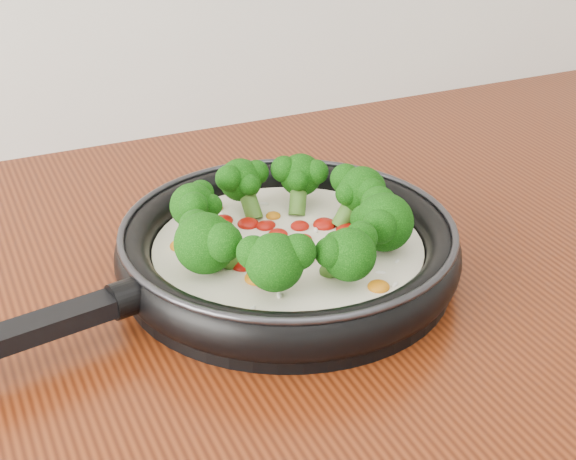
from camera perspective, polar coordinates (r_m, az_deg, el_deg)
name	(u,v)px	position (r m, az deg, el deg)	size (l,w,h in m)	color
skillet	(286,246)	(0.81, -0.12, -1.10)	(0.53, 0.38, 0.09)	black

